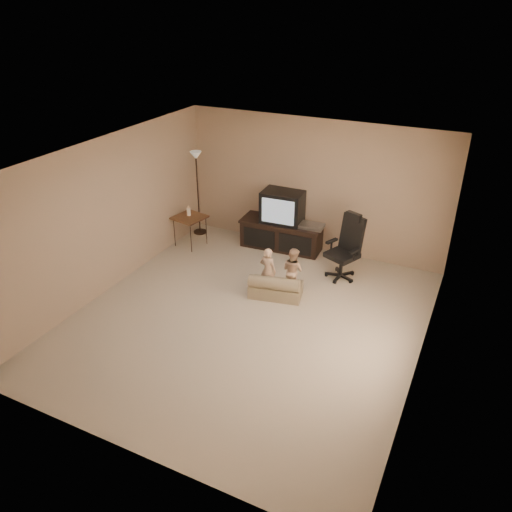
{
  "coord_description": "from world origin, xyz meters",
  "views": [
    {
      "loc": [
        2.84,
        -5.57,
        4.39
      ],
      "look_at": [
        -0.15,
        0.6,
        0.78
      ],
      "focal_mm": 35.0,
      "sensor_mm": 36.0,
      "label": 1
    }
  ],
  "objects_px": {
    "child_sofa": "(275,288)",
    "tv_stand": "(282,225)",
    "office_chair": "(345,255)",
    "toddler_right": "(293,270)",
    "floor_lamp": "(197,175)",
    "side_table": "(189,217)",
    "toddler_left": "(268,271)"
  },
  "relations": [
    {
      "from": "child_sofa",
      "to": "tv_stand",
      "type": "bearing_deg",
      "value": 98.06
    },
    {
      "from": "office_chair",
      "to": "toddler_right",
      "type": "height_order",
      "value": "office_chair"
    },
    {
      "from": "office_chair",
      "to": "floor_lamp",
      "type": "height_order",
      "value": "floor_lamp"
    },
    {
      "from": "side_table",
      "to": "floor_lamp",
      "type": "distance_m",
      "value": 0.89
    },
    {
      "from": "toddler_left",
      "to": "toddler_right",
      "type": "xyz_separation_m",
      "value": [
        0.35,
        0.2,
        -0.01
      ]
    },
    {
      "from": "floor_lamp",
      "to": "toddler_right",
      "type": "relative_size",
      "value": 2.16
    },
    {
      "from": "side_table",
      "to": "floor_lamp",
      "type": "bearing_deg",
      "value": 104.27
    },
    {
      "from": "tv_stand",
      "to": "floor_lamp",
      "type": "bearing_deg",
      "value": -179.76
    },
    {
      "from": "side_table",
      "to": "toddler_right",
      "type": "height_order",
      "value": "side_table"
    },
    {
      "from": "tv_stand",
      "to": "floor_lamp",
      "type": "height_order",
      "value": "floor_lamp"
    },
    {
      "from": "tv_stand",
      "to": "office_chair",
      "type": "distance_m",
      "value": 1.53
    },
    {
      "from": "side_table",
      "to": "toddler_left",
      "type": "height_order",
      "value": "side_table"
    },
    {
      "from": "toddler_left",
      "to": "office_chair",
      "type": "bearing_deg",
      "value": -126.76
    },
    {
      "from": "side_table",
      "to": "child_sofa",
      "type": "height_order",
      "value": "side_table"
    },
    {
      "from": "child_sofa",
      "to": "office_chair",
      "type": "bearing_deg",
      "value": 42.87
    },
    {
      "from": "floor_lamp",
      "to": "toddler_left",
      "type": "bearing_deg",
      "value": -34.08
    },
    {
      "from": "side_table",
      "to": "tv_stand",
      "type": "bearing_deg",
      "value": 22.47
    },
    {
      "from": "office_chair",
      "to": "toddler_left",
      "type": "distance_m",
      "value": 1.43
    },
    {
      "from": "floor_lamp",
      "to": "child_sofa",
      "type": "bearing_deg",
      "value": -33.41
    },
    {
      "from": "side_table",
      "to": "toddler_right",
      "type": "bearing_deg",
      "value": -16.82
    },
    {
      "from": "tv_stand",
      "to": "toddler_left",
      "type": "bearing_deg",
      "value": -78.18
    },
    {
      "from": "toddler_right",
      "to": "floor_lamp",
      "type": "bearing_deg",
      "value": -7.56
    },
    {
      "from": "tv_stand",
      "to": "side_table",
      "type": "bearing_deg",
      "value": -160.84
    },
    {
      "from": "floor_lamp",
      "to": "toddler_left",
      "type": "xyz_separation_m",
      "value": [
        2.24,
        -1.52,
        -0.85
      ]
    },
    {
      "from": "office_chair",
      "to": "side_table",
      "type": "bearing_deg",
      "value": -154.47
    },
    {
      "from": "floor_lamp",
      "to": "child_sofa",
      "type": "distance_m",
      "value": 3.08
    },
    {
      "from": "side_table",
      "to": "toddler_left",
      "type": "relative_size",
      "value": 1.01
    },
    {
      "from": "toddler_right",
      "to": "office_chair",
      "type": "bearing_deg",
      "value": -106.74
    },
    {
      "from": "floor_lamp",
      "to": "side_table",
      "type": "bearing_deg",
      "value": -75.73
    },
    {
      "from": "child_sofa",
      "to": "toddler_right",
      "type": "xyz_separation_m",
      "value": [
        0.18,
        0.28,
        0.23
      ]
    },
    {
      "from": "toddler_right",
      "to": "toddler_left",
      "type": "bearing_deg",
      "value": 49.08
    },
    {
      "from": "side_table",
      "to": "toddler_left",
      "type": "distance_m",
      "value": 2.3
    }
  ]
}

